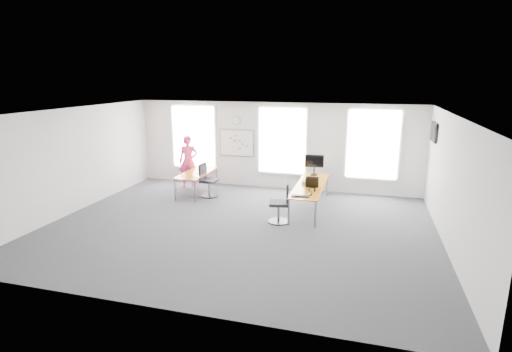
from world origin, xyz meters
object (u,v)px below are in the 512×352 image
(chair_left, at_px, (207,182))
(keyboard, at_px, (300,196))
(desk_right, at_px, (310,186))
(headphones, at_px, (312,189))
(desk_left, at_px, (197,174))
(chair_right, at_px, (281,205))
(monitor, at_px, (314,163))
(person, at_px, (188,161))

(chair_left, relative_size, keyboard, 2.35)
(desk_right, relative_size, headphones, 15.61)
(desk_left, height_order, headphones, headphones)
(chair_right, relative_size, monitor, 1.65)
(person, xyz_separation_m, headphones, (4.67, -2.05, -0.12))
(chair_left, distance_m, headphones, 3.76)
(keyboard, relative_size, monitor, 0.69)
(keyboard, height_order, headphones, headphones)
(desk_left, distance_m, monitor, 3.92)
(chair_right, bearing_deg, desk_left, -132.17)
(chair_left, height_order, headphones, chair_left)
(desk_right, height_order, keyboard, keyboard)
(desk_left, relative_size, headphones, 10.17)
(desk_left, bearing_deg, headphones, -18.22)
(chair_left, height_order, person, person)
(chair_right, distance_m, keyboard, 0.58)
(desk_left, xyz_separation_m, keyboard, (3.81, -1.91, 0.09))
(chair_right, bearing_deg, desk_right, 143.89)
(desk_right, distance_m, chair_left, 3.47)
(chair_right, height_order, headphones, chair_right)
(desk_right, distance_m, person, 4.73)
(desk_left, distance_m, chair_left, 0.54)
(desk_right, distance_m, monitor, 1.28)
(headphones, bearing_deg, desk_left, 169.42)
(desk_right, bearing_deg, chair_right, -114.42)
(chair_right, height_order, person, person)
(chair_right, xyz_separation_m, headphones, (0.73, 0.62, 0.32))
(person, distance_m, keyboard, 5.16)
(desk_left, relative_size, keyboard, 4.32)
(desk_right, xyz_separation_m, monitor, (-0.05, 1.20, 0.45))
(chair_right, height_order, keyboard, chair_right)
(headphones, relative_size, monitor, 0.29)
(chair_right, bearing_deg, person, -135.83)
(person, xyz_separation_m, keyboard, (4.44, -2.63, -0.16))
(keyboard, bearing_deg, person, 134.45)
(chair_right, distance_m, monitor, 2.65)
(desk_right, height_order, chair_right, chair_right)
(keyboard, height_order, monitor, monitor)
(desk_right, xyz_separation_m, chair_right, (-0.59, -1.31, -0.22))
(person, bearing_deg, monitor, -19.60)
(chair_right, relative_size, chair_left, 1.01)
(person, bearing_deg, chair_left, -58.08)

